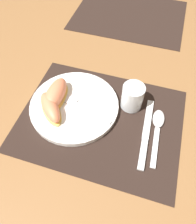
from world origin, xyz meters
TOP-DOWN VIEW (x-y plane):
  - ground_plane at (0.00, 0.00)m, footprint 3.00×3.00m
  - placemat at (0.00, 0.00)m, footprint 0.46×0.36m
  - placemat_far at (-0.04, 0.55)m, footprint 0.46×0.36m
  - plate at (-0.09, 0.02)m, footprint 0.26×0.26m
  - juice_glass at (0.07, 0.08)m, footprint 0.06×0.06m
  - knife at (0.13, -0.01)m, footprint 0.03×0.23m
  - spoon at (0.16, 0.02)m, footprint 0.04×0.18m
  - fork at (-0.08, 0.02)m, footprint 0.19×0.07m
  - citrus_wedge_0 at (-0.14, 0.02)m, footprint 0.06×0.13m
  - citrus_wedge_1 at (-0.15, 0.00)m, footprint 0.07×0.11m
  - citrus_wedge_2 at (-0.14, -0.03)m, footprint 0.11×0.12m

SIDE VIEW (x-z plane):
  - ground_plane at x=0.00m, z-range 0.00..0.00m
  - placemat at x=0.00m, z-range 0.00..0.00m
  - placemat_far at x=-0.04m, z-range 0.00..0.00m
  - knife at x=0.13m, z-range 0.00..0.01m
  - spoon at x=0.16m, z-range 0.00..0.01m
  - plate at x=-0.09m, z-range 0.00..0.02m
  - fork at x=-0.08m, z-range 0.02..0.03m
  - citrus_wedge_1 at x=-0.15m, z-range 0.02..0.06m
  - citrus_wedge_2 at x=-0.14m, z-range 0.02..0.06m
  - juice_glass at x=0.07m, z-range 0.00..0.08m
  - citrus_wedge_0 at x=-0.14m, z-range 0.02..0.06m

